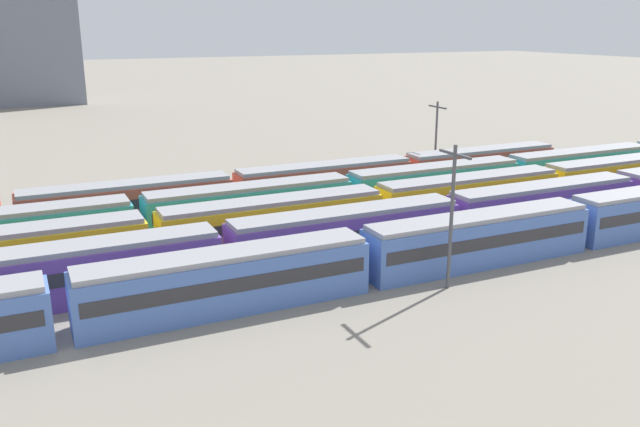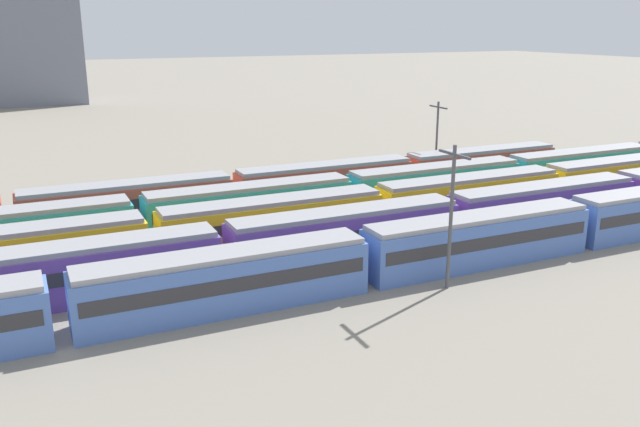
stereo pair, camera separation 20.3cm
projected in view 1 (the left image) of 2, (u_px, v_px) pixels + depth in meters
ground_plane at (42, 278)px, 45.31m from camera, size 600.00×600.00×0.00m
train_track_0 at (364, 258)px, 43.67m from camera, size 74.70×3.06×3.75m
train_track_1 at (451, 218)px, 52.60m from camera, size 74.70×3.06×3.75m
train_track_2 at (378, 208)px, 55.59m from camera, size 74.70×3.06×3.75m
train_track_3 at (435, 184)px, 63.93m from camera, size 93.60×3.06×3.75m
train_track_4 at (233, 192)px, 60.81m from camera, size 74.70×3.06×3.75m
catenary_pole_0 at (452, 210)px, 42.17m from camera, size 0.24×3.20×9.58m
catenary_pole_1 at (436, 136)px, 72.71m from camera, size 0.24×3.20×8.70m
distant_building_2 at (30, 26)px, 141.34m from camera, size 18.50×16.67×32.84m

